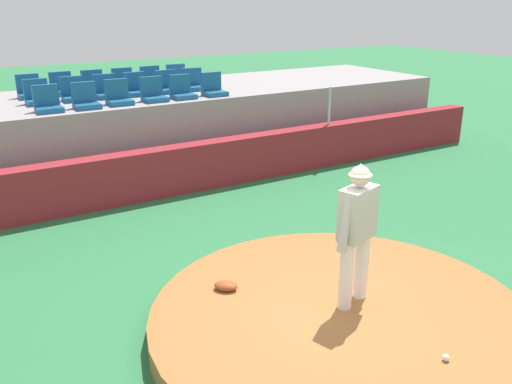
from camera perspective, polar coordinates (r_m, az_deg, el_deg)
name	(u,v)px	position (r m, az deg, el deg)	size (l,w,h in m)	color
ground_plane	(340,330)	(6.81, 8.81, -14.08)	(60.00, 60.00, 0.00)	#2B7040
pitchers_mound	(341,321)	(6.74, 8.87, -13.14)	(4.54, 4.54, 0.27)	#9A6233
pitcher	(357,225)	(6.41, 10.50, -3.38)	(0.75, 0.39, 1.76)	white
baseball	(446,358)	(6.11, 19.22, -16.02)	(0.07, 0.07, 0.07)	white
fielding_glove	(226,286)	(7.00, -3.17, -9.76)	(0.30, 0.20, 0.11)	brown
brick_barrier	(161,172)	(10.99, -9.85, 2.04)	(17.35, 0.40, 0.96)	maroon
fence_post_right	(329,106)	(12.84, 7.67, 8.91)	(0.06, 0.06, 0.87)	silver
bleacher_platform	(121,131)	(13.08, -13.89, 6.23)	(16.40, 3.49, 1.69)	gray
stadium_chair_0	(48,103)	(11.30, -20.91, 8.64)	(0.48, 0.44, 0.50)	#195685
stadium_chair_1	(86,100)	(11.42, -17.36, 9.14)	(0.48, 0.44, 0.50)	#195685
stadium_chair_2	(118,97)	(11.65, -14.17, 9.63)	(0.48, 0.44, 0.50)	#195685
stadium_chair_3	(153,94)	(11.87, -10.67, 10.06)	(0.48, 0.44, 0.50)	#195685
stadium_chair_4	(182,91)	(12.11, -7.74, 10.41)	(0.48, 0.44, 0.50)	#195685
stadium_chair_5	(213,88)	(12.41, -4.49, 10.74)	(0.48, 0.44, 0.50)	#195685
stadium_chair_6	(38,96)	(12.19, -21.85, 9.25)	(0.48, 0.44, 0.50)	#195685
stadium_chair_7	(74,93)	(12.34, -18.52, 9.75)	(0.48, 0.44, 0.50)	#195685
stadium_chair_8	(106,90)	(12.51, -15.37, 10.18)	(0.48, 0.44, 0.50)	#195685
stadium_chair_9	(136,88)	(12.68, -12.39, 10.54)	(0.48, 0.44, 0.50)	#195685
stadium_chair_10	(168,86)	(12.92, -9.22, 10.91)	(0.48, 0.44, 0.50)	#195685
stadium_chair_11	(194,83)	(13.20, -6.51, 11.21)	(0.48, 0.44, 0.50)	#195685
stadium_chair_12	(29,91)	(13.04, -22.58, 9.76)	(0.48, 0.44, 0.50)	#195685
stadium_chair_13	(62,88)	(13.20, -19.58, 10.23)	(0.48, 0.44, 0.50)	#195685
stadium_chair_14	(94,85)	(13.32, -16.59, 10.61)	(0.48, 0.44, 0.50)	#195685
stadium_chair_15	(124,83)	(13.52, -13.63, 11.00)	(0.48, 0.44, 0.50)	#195685
stadium_chair_16	(152,81)	(13.76, -10.84, 11.34)	(0.48, 0.44, 0.50)	#195685
stadium_chair_17	(178,79)	(14.05, -8.19, 11.65)	(0.48, 0.44, 0.50)	#195685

